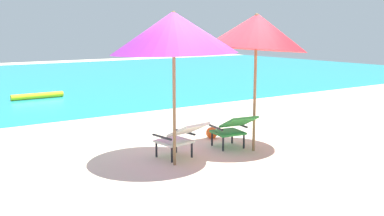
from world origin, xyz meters
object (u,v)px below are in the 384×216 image
at_px(swim_buoy, 38,96).
at_px(beach_ball, 212,133).
at_px(lounge_chair_right, 233,128).
at_px(beach_umbrella_left, 174,33).
at_px(beach_umbrella_right, 256,32).
at_px(lounge_chair_left, 181,136).

relative_size(swim_buoy, beach_ball, 6.82).
bearing_deg(beach_ball, lounge_chair_right, -100.97).
bearing_deg(beach_umbrella_left, beach_umbrella_right, -2.58).
height_order(lounge_chair_left, beach_umbrella_right, beach_umbrella_right).
height_order(swim_buoy, beach_ball, beach_ball).
bearing_deg(beach_umbrella_right, beach_ball, 94.01).
relative_size(swim_buoy, lounge_chair_right, 1.70).
bearing_deg(lounge_chair_left, beach_umbrella_right, -11.44).
height_order(lounge_chair_left, beach_ball, lounge_chair_left).
relative_size(beach_umbrella_left, beach_ball, 11.54).
height_order(swim_buoy, lounge_chair_right, lounge_chair_right).
xyz_separation_m(lounge_chair_left, lounge_chair_right, (1.14, 0.01, 0.00)).
relative_size(beach_umbrella_right, beach_ball, 10.70).
height_order(lounge_chair_left, beach_umbrella_left, beach_umbrella_left).
distance_m(lounge_chair_left, beach_ball, 1.60).
height_order(lounge_chair_right, beach_umbrella_left, beach_umbrella_left).
distance_m(beach_umbrella_left, beach_ball, 2.76).
distance_m(lounge_chair_right, beach_umbrella_left, 2.22).
bearing_deg(swim_buoy, lounge_chair_left, -89.01).
bearing_deg(lounge_chair_left, beach_ball, 33.90).
bearing_deg(beach_umbrella_right, lounge_chair_right, 130.44).
xyz_separation_m(lounge_chair_left, beach_umbrella_left, (-0.25, -0.21, 1.72)).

